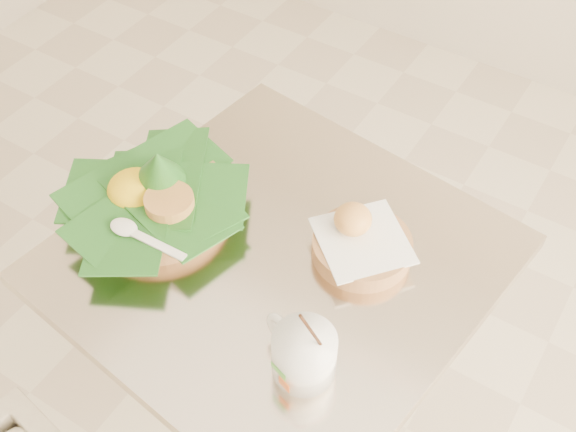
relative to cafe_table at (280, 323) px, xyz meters
The scene contains 5 objects.
floor 0.56m from the cafe_table, 169.89° to the right, with size 3.60×3.60×0.00m, color beige.
cafe_table is the anchor object (origin of this frame).
rice_basket 0.37m from the cafe_table, behind, with size 0.34×0.34×0.17m.
bread_basket 0.29m from the cafe_table, 35.10° to the left, with size 0.21×0.21×0.09m.
coffee_mug 0.35m from the cafe_table, 47.70° to the right, with size 0.14×0.11×0.17m.
Camera 1 is at (0.63, -0.64, 1.76)m, focal length 45.00 mm.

